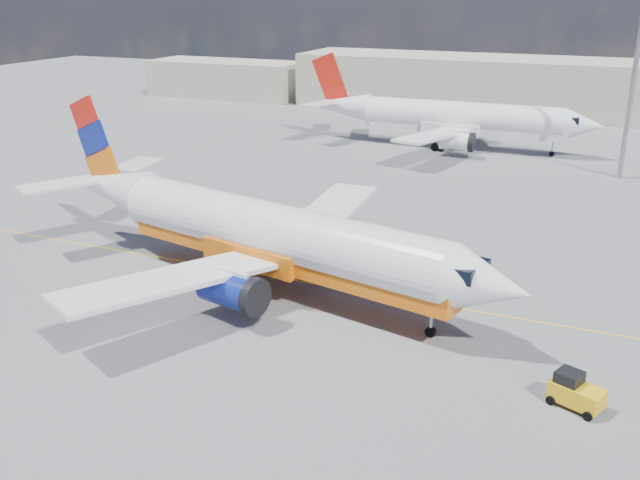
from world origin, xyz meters
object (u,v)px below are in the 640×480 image
at_px(second_jet, 453,118).
at_px(main_jet, 264,233).
at_px(traffic_cone, 244,299).
at_px(gse_tug, 575,391).

bearing_deg(second_jet, main_jet, -92.22).
bearing_deg(second_jet, traffic_cone, -92.19).
bearing_deg(traffic_cone, second_jet, 88.28).
bearing_deg(traffic_cone, main_jet, 88.90).
xyz_separation_m(main_jet, second_jet, (1.39, 45.43, -0.13)).
relative_size(second_jet, gse_tug, 13.08).
height_order(main_jet, gse_tug, main_jet).
relative_size(main_jet, second_jet, 1.04).
height_order(main_jet, traffic_cone, main_jet).
relative_size(main_jet, gse_tug, 13.63).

